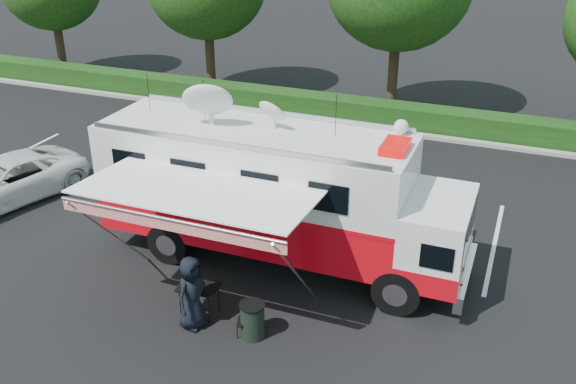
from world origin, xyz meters
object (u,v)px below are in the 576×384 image
(white_suv, at_px, (10,200))
(command_truck, at_px, (278,193))
(folding_table, at_px, (199,288))
(trash_bin, at_px, (253,320))

(white_suv, bearing_deg, command_truck, 17.06)
(folding_table, bearing_deg, command_truck, 74.70)
(command_truck, bearing_deg, trash_bin, -77.79)
(command_truck, distance_m, folding_table, 3.41)
(command_truck, height_order, folding_table, command_truck)
(command_truck, distance_m, white_suv, 9.99)
(folding_table, relative_size, trash_bin, 1.15)
(folding_table, xyz_separation_m, trash_bin, (1.56, -0.30, -0.32))
(white_suv, relative_size, trash_bin, 5.78)
(white_suv, height_order, trash_bin, trash_bin)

